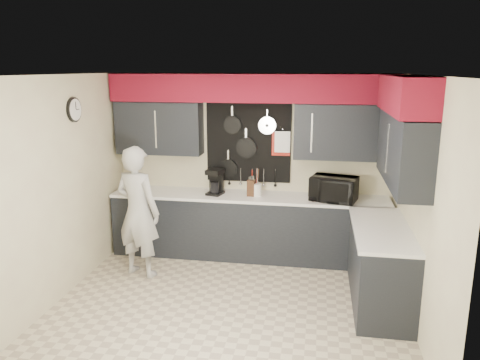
% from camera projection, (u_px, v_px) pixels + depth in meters
% --- Properties ---
extents(ground, '(4.00, 4.00, 0.00)m').
position_uv_depth(ground, '(230.00, 304.00, 5.43)').
color(ground, '#C4B898').
rests_on(ground, ground).
extents(back_wall_assembly, '(4.00, 0.36, 2.60)m').
position_uv_depth(back_wall_assembly, '(251.00, 117.00, 6.50)').
color(back_wall_assembly, beige).
rests_on(back_wall_assembly, ground).
extents(right_wall_assembly, '(0.36, 3.50, 2.60)m').
position_uv_depth(right_wall_assembly, '(406.00, 139.00, 4.93)').
color(right_wall_assembly, beige).
rests_on(right_wall_assembly, ground).
extents(left_wall_assembly, '(0.05, 3.50, 2.60)m').
position_uv_depth(left_wall_assembly, '(62.00, 185.00, 5.46)').
color(left_wall_assembly, beige).
rests_on(left_wall_assembly, ground).
extents(base_cabinets, '(3.95, 2.20, 0.92)m').
position_uv_depth(base_cabinets, '(281.00, 236.00, 6.33)').
color(base_cabinets, black).
rests_on(base_cabinets, ground).
extents(microwave, '(0.68, 0.55, 0.33)m').
position_uv_depth(microwave, '(334.00, 189.00, 6.29)').
color(microwave, black).
rests_on(microwave, base_cabinets).
extents(knife_block, '(0.12, 0.12, 0.23)m').
position_uv_depth(knife_block, '(251.00, 188.00, 6.54)').
color(knife_block, '#32190F').
rests_on(knife_block, base_cabinets).
extents(utensil_crock, '(0.14, 0.14, 0.18)m').
position_uv_depth(utensil_crock, '(257.00, 190.00, 6.54)').
color(utensil_crock, white).
rests_on(utensil_crock, base_cabinets).
extents(coffee_maker, '(0.25, 0.28, 0.36)m').
position_uv_depth(coffee_maker, '(215.00, 181.00, 6.63)').
color(coffee_maker, black).
rests_on(coffee_maker, base_cabinets).
extents(person, '(0.72, 0.58, 1.73)m').
position_uv_depth(person, '(138.00, 212.00, 6.03)').
color(person, '#B7B7B4').
rests_on(person, ground).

